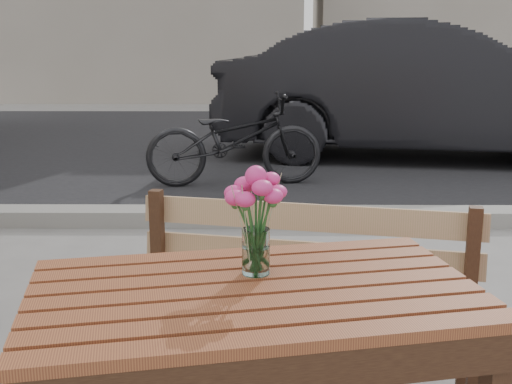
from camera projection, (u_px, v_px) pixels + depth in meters
street at (253, 168)px, 6.82m from camera, size 30.00×8.12×0.12m
main_table at (254, 329)px, 1.69m from camera, size 1.27×0.90×0.72m
main_bench at (303, 281)px, 2.34m from camera, size 1.34×0.64×0.80m
main_vase at (256, 208)px, 1.72m from camera, size 0.16×0.16×0.30m
parked_car at (427, 90)px, 7.43m from camera, size 4.99×2.41×1.58m
bicycle at (234, 140)px, 6.04m from camera, size 1.73×0.81×0.87m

